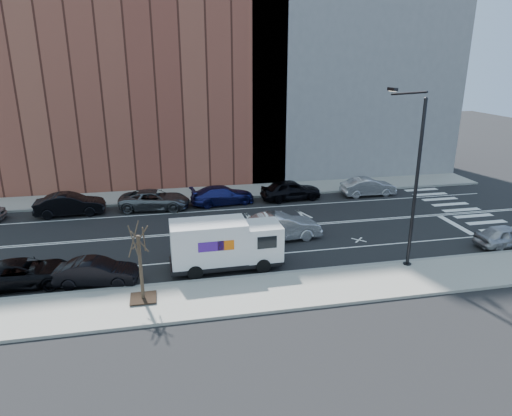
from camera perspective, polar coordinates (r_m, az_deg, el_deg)
name	(u,v)px	position (r m, az deg, el deg)	size (l,w,h in m)	color
ground	(254,229)	(30.47, -0.20, -2.59)	(120.00, 120.00, 0.00)	black
sidewalk_near	(291,290)	(22.65, 4.34, -10.19)	(44.00, 3.60, 0.15)	gray
sidewalk_far	(234,192)	(38.67, -2.81, 2.07)	(44.00, 3.60, 0.15)	gray
curb_near	(281,274)	(24.19, 3.16, -8.19)	(44.00, 0.25, 0.17)	gray
curb_far	(237,197)	(36.96, -2.37, 1.32)	(44.00, 0.25, 0.17)	gray
crosswalk	(467,213)	(36.96, 24.90, -0.55)	(3.00, 14.00, 0.01)	white
road_markings	(254,229)	(30.47, -0.20, -2.58)	(40.00, 8.60, 0.01)	white
bldg_brick	(129,56)	(43.56, -15.54, 17.85)	(26.00, 10.00, 22.00)	brown
bldg_concrete	(345,34)	(47.00, 11.10, 20.58)	(20.00, 10.00, 26.00)	slate
streetlight	(412,174)	(25.19, 18.94, 4.02)	(0.44, 4.02, 9.34)	black
street_tree	(141,274)	(21.69, -14.15, -8.02)	(1.20, 1.20, 3.75)	black
fedex_van	(225,244)	(24.38, -3.90, -4.50)	(6.02, 2.22, 2.73)	black
far_parked_b	(70,204)	(35.52, -22.22, 0.43)	(1.68, 4.82, 1.59)	black
far_parked_c	(155,200)	(35.03, -12.56, 1.02)	(2.40, 5.20, 1.44)	#54585D
far_parked_d	(223,195)	(35.47, -4.21, 1.62)	(2.00, 4.93, 1.43)	navy
far_parked_e	(291,190)	(36.56, 4.37, 2.28)	(1.92, 4.77, 1.62)	black
far_parked_f	(368,187)	(38.73, 13.84, 2.59)	(1.55, 4.45, 1.47)	#A9A9AD
driving_sedan	(280,227)	(28.45, 3.05, -2.38)	(1.76, 5.04, 1.66)	#B7B8BD
near_parked_rear_a	(97,272)	(24.35, -19.29, -7.57)	(1.40, 4.03, 1.33)	black
near_parked_rear_b	(23,273)	(25.68, -27.07, -7.25)	(2.21, 4.79, 1.33)	black
near_parked_front	(506,236)	(31.34, 28.81, -3.07)	(1.56, 3.88, 1.32)	#ACACB1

